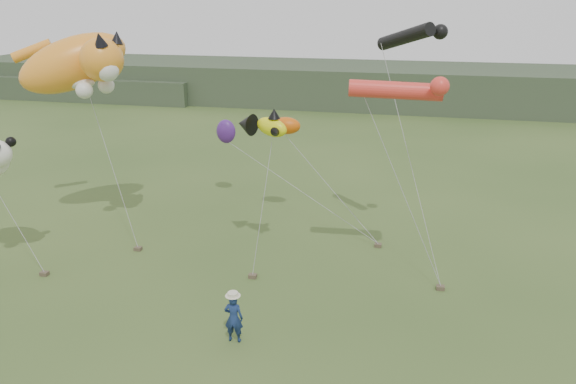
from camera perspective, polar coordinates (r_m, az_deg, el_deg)
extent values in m
plane|color=#385123|center=(20.17, -6.21, -13.71)|extent=(120.00, 120.00, 0.00)
cube|color=#2D3D28|center=(61.84, 7.48, 10.80)|extent=(90.00, 12.00, 4.00)
cube|color=#2D3D28|center=(68.78, -18.97, 10.15)|extent=(25.00, 8.00, 2.50)
imported|color=navy|center=(19.12, -5.54, -12.62)|extent=(0.65, 0.43, 1.74)
cube|color=brown|center=(26.55, -14.99, -5.58)|extent=(0.32, 0.26, 0.16)
cube|color=brown|center=(23.32, -3.61, -8.52)|extent=(0.32, 0.26, 0.16)
cube|color=brown|center=(23.22, 15.22, -9.35)|extent=(0.32, 0.26, 0.16)
cube|color=brown|center=(25.55, -23.51, -7.61)|extent=(0.32, 0.26, 0.16)
cube|color=brown|center=(26.32, 9.13, -5.36)|extent=(0.32, 0.26, 0.16)
ellipsoid|color=orange|center=(27.92, -20.96, 12.13)|extent=(5.72, 4.97, 3.72)
sphere|color=orange|center=(25.93, -18.40, 12.64)|extent=(1.85, 1.85, 1.85)
cone|color=black|center=(25.26, -18.59, 14.48)|extent=(0.58, 0.70, 0.70)
cone|color=black|center=(26.04, -17.01, 14.75)|extent=(0.58, 0.67, 0.66)
sphere|color=silver|center=(25.50, -17.84, 11.67)|extent=(0.93, 0.93, 0.93)
ellipsoid|color=silver|center=(27.65, -20.74, 10.37)|extent=(1.81, 0.91, 0.57)
sphere|color=silver|center=(25.88, -20.00, 9.69)|extent=(0.72, 0.72, 0.72)
sphere|color=silver|center=(26.99, -17.99, 10.25)|extent=(0.72, 0.72, 0.72)
cylinder|color=orange|center=(30.09, -24.56, 12.90)|extent=(1.92, 1.40, 1.12)
ellipsoid|color=yellow|center=(22.75, -1.66, 6.61)|extent=(1.61, 1.09, 0.94)
cone|color=black|center=(23.35, -4.36, 6.90)|extent=(0.97, 1.09, 0.90)
cone|color=black|center=(22.61, -1.42, 7.97)|extent=(0.50, 0.50, 0.40)
cone|color=black|center=(22.22, -1.23, 6.05)|extent=(0.53, 0.56, 0.40)
cone|color=black|center=(23.17, -0.62, 6.60)|extent=(0.53, 0.56, 0.40)
cylinder|color=black|center=(24.23, 11.81, 15.17)|extent=(2.45, 2.67, 1.30)
sphere|color=black|center=(23.73, 15.21, 15.43)|extent=(0.60, 0.60, 0.60)
cylinder|color=red|center=(21.15, 10.86, 10.12)|extent=(3.45, 0.94, 0.74)
sphere|color=red|center=(20.57, 15.16, 10.32)|extent=(0.68, 0.68, 0.68)
sphere|color=black|center=(25.14, -26.34, 4.60)|extent=(0.41, 0.41, 0.41)
ellipsoid|color=#D2540B|center=(27.55, -0.21, 6.75)|extent=(1.44, 0.84, 0.84)
ellipsoid|color=#481E75|center=(31.15, -6.32, 6.13)|extent=(1.08, 0.72, 1.32)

